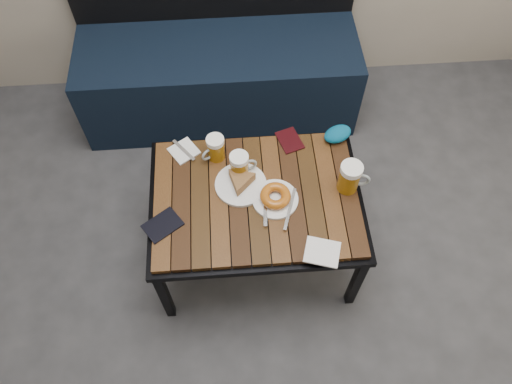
{
  "coord_description": "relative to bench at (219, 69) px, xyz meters",
  "views": [
    {
      "loc": [
        0.04,
        -0.16,
        2.13
      ],
      "look_at": [
        0.11,
        0.86,
        0.5
      ],
      "focal_mm": 35.0,
      "sensor_mm": 36.0,
      "label": 1
    }
  ],
  "objects": [
    {
      "name": "beer_mug_left",
      "position": [
        -0.02,
        -0.71,
        0.26
      ],
      "size": [
        0.11,
        0.1,
        0.12
      ],
      "rotation": [
        0.0,
        0.0,
        3.74
      ],
      "color": "#8F5B0B",
      "rests_on": "cafe_table"
    },
    {
      "name": "napkin_left",
      "position": [
        -0.16,
        -0.67,
        0.2
      ],
      "size": [
        0.14,
        0.14,
        0.01
      ],
      "rotation": [
        0.0,
        0.0,
        0.58
      ],
      "color": "white",
      "rests_on": "cafe_table"
    },
    {
      "name": "passport_burgundy",
      "position": [
        0.29,
        -0.65,
        0.2
      ],
      "size": [
        0.12,
        0.14,
        0.01
      ],
      "primitive_type": "cube",
      "rotation": [
        0.0,
        0.0,
        0.32
      ],
      "color": "black",
      "rests_on": "cafe_table"
    },
    {
      "name": "plate_pie",
      "position": [
        0.07,
        -0.85,
        0.22
      ],
      "size": [
        0.2,
        0.2,
        0.06
      ],
      "color": "white",
      "rests_on": "cafe_table"
    },
    {
      "name": "cafe_table",
      "position": [
        0.13,
        -0.91,
        0.16
      ],
      "size": [
        0.84,
        0.62,
        0.47
      ],
      "color": "black",
      "rests_on": "ground"
    },
    {
      "name": "bench",
      "position": [
        0.0,
        0.0,
        0.0
      ],
      "size": [
        1.4,
        0.5,
        0.95
      ],
      "color": "black",
      "rests_on": "ground"
    },
    {
      "name": "knit_pouch",
      "position": [
        0.49,
        -0.65,
        0.23
      ],
      "size": [
        0.15,
        0.12,
        0.05
      ],
      "primitive_type": "ellipsoid",
      "rotation": [
        0.0,
        0.0,
        0.43
      ],
      "color": "navy",
      "rests_on": "cafe_table"
    },
    {
      "name": "beer_mug_right",
      "position": [
        0.49,
        -0.89,
        0.27
      ],
      "size": [
        0.13,
        0.09,
        0.14
      ],
      "rotation": [
        0.0,
        0.0,
        -0.16
      ],
      "color": "#8F5B0B",
      "rests_on": "cafe_table"
    },
    {
      "name": "beer_mug_centre",
      "position": [
        0.07,
        -0.8,
        0.26
      ],
      "size": [
        0.11,
        0.08,
        0.12
      ],
      "rotation": [
        0.0,
        0.0,
        0.2
      ],
      "color": "#8F5B0B",
      "rests_on": "cafe_table"
    },
    {
      "name": "passport_navy",
      "position": [
        -0.23,
        -1.01,
        0.2
      ],
      "size": [
        0.17,
        0.16,
        0.01
      ],
      "primitive_type": "cube",
      "rotation": [
        0.0,
        0.0,
        -0.95
      ],
      "color": "black",
      "rests_on": "cafe_table"
    },
    {
      "name": "napkin_right",
      "position": [
        0.35,
        -1.17,
        0.2
      ],
      "size": [
        0.15,
        0.14,
        0.01
      ],
      "rotation": [
        0.0,
        0.0,
        -0.3
      ],
      "color": "white",
      "rests_on": "cafe_table"
    },
    {
      "name": "plate_bagel",
      "position": [
        0.2,
        -0.93,
        0.22
      ],
      "size": [
        0.18,
        0.23,
        0.05
      ],
      "color": "white",
      "rests_on": "cafe_table"
    }
  ]
}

